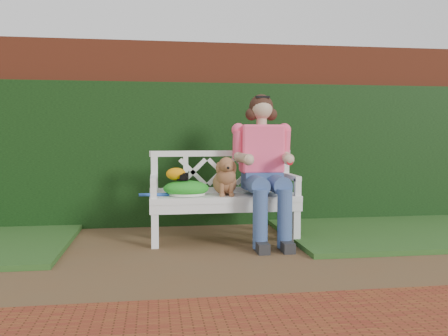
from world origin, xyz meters
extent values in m
plane|color=brown|center=(0.00, 0.00, 0.00)|extent=(60.00, 60.00, 0.00)
cube|color=maroon|center=(0.00, 1.90, 1.10)|extent=(10.00, 0.30, 2.20)
cube|color=#163911|center=(0.00, 1.68, 0.85)|extent=(10.00, 0.18, 1.70)
cube|color=#23491B|center=(2.40, 0.90, 0.03)|extent=(2.60, 2.00, 0.05)
cube|color=black|center=(0.01, 0.70, 0.67)|extent=(0.12, 0.10, 0.07)
ellipsoid|color=orange|center=(-0.05, 0.71, 0.70)|extent=(0.23, 0.19, 0.12)
camera|label=1|loc=(-0.27, -4.00, 1.09)|focal=38.00mm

